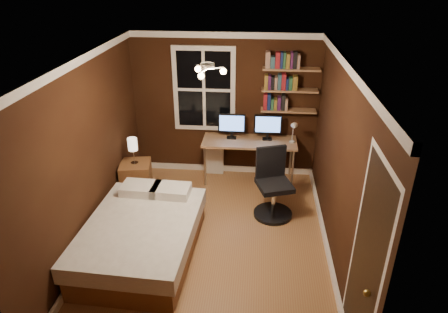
# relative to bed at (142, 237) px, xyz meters

# --- Properties ---
(floor) EXTENTS (4.20, 4.20, 0.00)m
(floor) POSITION_rel_bed_xyz_m (0.86, 0.36, -0.28)
(floor) COLOR #945F3B
(floor) RESTS_ON ground
(wall_back) EXTENTS (3.20, 0.04, 2.50)m
(wall_back) POSITION_rel_bed_xyz_m (0.86, 2.46, 0.97)
(wall_back) COLOR black
(wall_back) RESTS_ON ground
(wall_left) EXTENTS (0.04, 4.20, 2.50)m
(wall_left) POSITION_rel_bed_xyz_m (-0.74, 0.36, 0.97)
(wall_left) COLOR black
(wall_left) RESTS_ON ground
(wall_right) EXTENTS (0.04, 4.20, 2.50)m
(wall_right) POSITION_rel_bed_xyz_m (2.46, 0.36, 0.97)
(wall_right) COLOR black
(wall_right) RESTS_ON ground
(ceiling) EXTENTS (3.20, 4.20, 0.02)m
(ceiling) POSITION_rel_bed_xyz_m (0.86, 0.36, 2.22)
(ceiling) COLOR white
(ceiling) RESTS_ON wall_back
(window) EXTENTS (1.06, 0.06, 1.46)m
(window) POSITION_rel_bed_xyz_m (0.51, 2.42, 1.27)
(window) COLOR white
(window) RESTS_ON wall_back
(door) EXTENTS (0.03, 0.82, 2.05)m
(door) POSITION_rel_bed_xyz_m (2.45, -1.19, 0.75)
(door) COLOR black
(door) RESTS_ON ground
(door_knob) EXTENTS (0.06, 0.06, 0.06)m
(door_knob) POSITION_rel_bed_xyz_m (2.41, -1.49, 0.72)
(door_knob) COLOR gold
(door_knob) RESTS_ON door
(ceiling_fixture) EXTENTS (0.44, 0.44, 0.18)m
(ceiling_fixture) POSITION_rel_bed_xyz_m (0.86, 0.26, 2.12)
(ceiling_fixture) COLOR beige
(ceiling_fixture) RESTS_ON ceiling
(bookshelf_lower) EXTENTS (0.92, 0.22, 0.03)m
(bookshelf_lower) POSITION_rel_bed_xyz_m (1.94, 2.34, 0.97)
(bookshelf_lower) COLOR #986D49
(bookshelf_lower) RESTS_ON wall_back
(books_row_lower) EXTENTS (0.42, 0.16, 0.23)m
(books_row_lower) POSITION_rel_bed_xyz_m (1.94, 2.34, 1.10)
(books_row_lower) COLOR maroon
(books_row_lower) RESTS_ON bookshelf_lower
(bookshelf_middle) EXTENTS (0.92, 0.22, 0.03)m
(bookshelf_middle) POSITION_rel_bed_xyz_m (1.94, 2.34, 1.32)
(bookshelf_middle) COLOR #986D49
(bookshelf_middle) RESTS_ON wall_back
(books_row_middle) EXTENTS (0.54, 0.16, 0.23)m
(books_row_middle) POSITION_rel_bed_xyz_m (1.94, 2.34, 1.45)
(books_row_middle) COLOR navy
(books_row_middle) RESTS_ON bookshelf_middle
(bookshelf_upper) EXTENTS (0.92, 0.22, 0.03)m
(bookshelf_upper) POSITION_rel_bed_xyz_m (1.94, 2.34, 1.67)
(bookshelf_upper) COLOR #986D49
(bookshelf_upper) RESTS_ON wall_back
(books_row_upper) EXTENTS (0.54, 0.16, 0.23)m
(books_row_upper) POSITION_rel_bed_xyz_m (1.94, 2.34, 1.80)
(books_row_upper) COLOR #2A633D
(books_row_upper) RESTS_ON bookshelf_upper
(bed) EXTENTS (1.45, 1.96, 0.65)m
(bed) POSITION_rel_bed_xyz_m (0.00, 0.00, 0.00)
(bed) COLOR brown
(bed) RESTS_ON ground
(nightstand) EXTENTS (0.55, 0.55, 0.59)m
(nightstand) POSITION_rel_bed_xyz_m (-0.50, 1.44, 0.02)
(nightstand) COLOR brown
(nightstand) RESTS_ON ground
(bedside_lamp) EXTENTS (0.15, 0.15, 0.43)m
(bedside_lamp) POSITION_rel_bed_xyz_m (-0.50, 1.44, 0.54)
(bedside_lamp) COLOR beige
(bedside_lamp) RESTS_ON nightstand
(radiator) EXTENTS (0.35, 0.12, 0.53)m
(radiator) POSITION_rel_bed_xyz_m (0.67, 2.35, -0.01)
(radiator) COLOR silver
(radiator) RESTS_ON ground
(desk) EXTENTS (1.60, 0.60, 0.76)m
(desk) POSITION_rel_bed_xyz_m (1.32, 2.14, 0.42)
(desk) COLOR #986D49
(desk) RESTS_ON ground
(monitor_left) EXTENTS (0.47, 0.12, 0.44)m
(monitor_left) POSITION_rel_bed_xyz_m (1.00, 2.22, 0.70)
(monitor_left) COLOR black
(monitor_left) RESTS_ON desk
(monitor_right) EXTENTS (0.47, 0.12, 0.44)m
(monitor_right) POSITION_rel_bed_xyz_m (1.61, 2.22, 0.70)
(monitor_right) COLOR black
(monitor_right) RESTS_ON desk
(desk_lamp) EXTENTS (0.14, 0.32, 0.44)m
(desk_lamp) POSITION_rel_bed_xyz_m (2.03, 2.05, 0.70)
(desk_lamp) COLOR silver
(desk_lamp) RESTS_ON desk
(office_chair) EXTENTS (0.60, 0.60, 1.06)m
(office_chair) POSITION_rel_bed_xyz_m (1.71, 1.11, 0.14)
(office_chair) COLOR black
(office_chair) RESTS_ON ground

